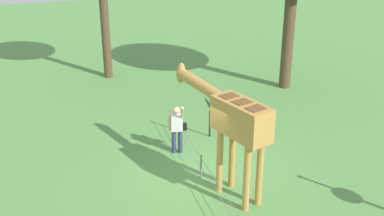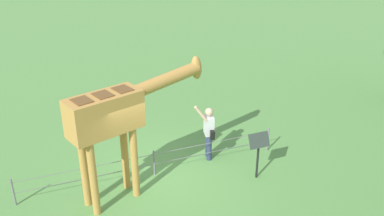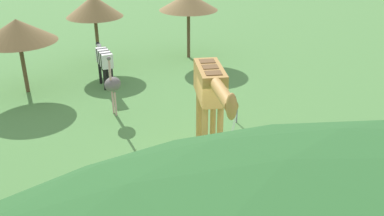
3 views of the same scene
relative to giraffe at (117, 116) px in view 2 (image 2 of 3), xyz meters
name	(u,v)px [view 2 (image 2 of 3)]	position (x,y,z in m)	size (l,w,h in m)	color
ground_plane	(157,179)	(0.98, 0.31, -2.20)	(60.00, 60.00, 0.00)	#568E47
giraffe	(117,116)	(0.00, 0.00, 0.00)	(3.68, 1.65, 3.15)	#BC8942
visitor	(209,130)	(2.67, 0.80, -1.29)	(0.64, 0.59, 1.75)	navy
info_sign	(259,146)	(3.47, -0.57, -1.25)	(0.56, 0.21, 1.32)	black
wire_fence	(154,162)	(0.98, 0.55, -1.79)	(7.05, 0.05, 0.75)	slate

